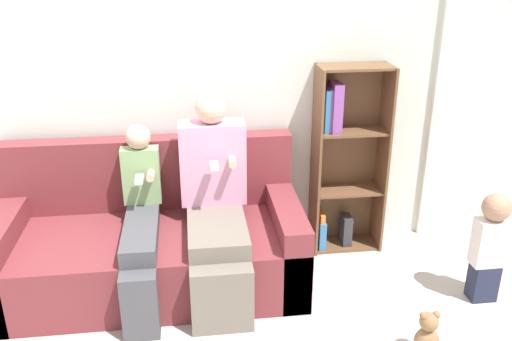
# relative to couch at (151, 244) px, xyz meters

# --- Properties ---
(ground_plane) EXTENTS (14.00, 14.00, 0.00)m
(ground_plane) POSITION_rel_couch_xyz_m (0.08, -0.56, -0.29)
(ground_plane) COLOR #BCB2A8
(back_wall) EXTENTS (10.00, 0.06, 2.55)m
(back_wall) POSITION_rel_couch_xyz_m (0.08, 0.48, 0.99)
(back_wall) COLOR silver
(back_wall) RESTS_ON ground_plane
(curtain_panel) EXTENTS (0.62, 0.04, 2.09)m
(curtain_panel) POSITION_rel_couch_xyz_m (2.37, 0.43, 0.76)
(curtain_panel) COLOR silver
(curtain_panel) RESTS_ON ground_plane
(couch) EXTENTS (1.98, 0.91, 0.92)m
(couch) POSITION_rel_couch_xyz_m (0.00, 0.00, 0.00)
(couch) COLOR maroon
(couch) RESTS_ON ground_plane
(adult_seated) EXTENTS (0.43, 0.85, 1.27)m
(adult_seated) POSITION_rel_couch_xyz_m (0.43, -0.08, 0.35)
(adult_seated) COLOR #70665B
(adult_seated) RESTS_ON ground_plane
(child_seated) EXTENTS (0.25, 0.88, 1.07)m
(child_seated) POSITION_rel_couch_xyz_m (-0.04, -0.15, 0.24)
(child_seated) COLOR #47474C
(child_seated) RESTS_ON ground_plane
(toddler_standing) EXTENTS (0.20, 0.17, 0.74)m
(toddler_standing) POSITION_rel_couch_xyz_m (2.12, -0.47, 0.12)
(toddler_standing) COLOR #232842
(toddler_standing) RESTS_ON ground_plane
(bookshelf) EXTENTS (0.51, 0.27, 1.38)m
(bookshelf) POSITION_rel_couch_xyz_m (1.38, 0.34, 0.40)
(bookshelf) COLOR brown
(bookshelf) RESTS_ON ground_plane
(teddy_bear) EXTENTS (0.14, 0.12, 0.28)m
(teddy_bear) POSITION_rel_couch_xyz_m (1.54, -0.92, -0.16)
(teddy_bear) COLOR #936B47
(teddy_bear) RESTS_ON ground_plane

